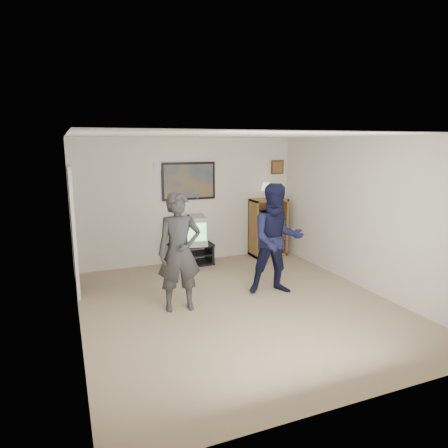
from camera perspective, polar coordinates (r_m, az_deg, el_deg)
room_shell at (r=6.06m, az=0.91°, el=0.58°), size 4.51×5.00×2.51m
media_stand at (r=8.01m, az=-4.71°, el=-4.35°), size 0.86×0.49×0.42m
crt_television at (r=7.88m, az=-5.10°, el=-0.92°), size 0.75×0.66×0.57m
bookshelf at (r=8.62m, az=6.31°, el=-0.47°), size 0.75×0.43×1.23m
table_lamp at (r=8.47m, az=6.05°, el=4.74°), size 0.22×0.22×0.35m
person_tall at (r=5.77m, az=-6.39°, el=-4.02°), size 0.67×0.48×1.73m
person_short at (r=6.42m, az=7.52°, el=-2.19°), size 1.01×0.88×1.78m
controller_left at (r=5.87m, az=-6.99°, el=-1.20°), size 0.08×0.14×0.04m
controller_right at (r=6.59m, az=6.95°, el=0.27°), size 0.07×0.13×0.04m
poster at (r=7.99m, az=-5.06°, el=6.12°), size 1.10×0.03×0.75m
air_vent at (r=7.83m, az=-9.00°, el=8.11°), size 0.28×0.02×0.14m
small_picture at (r=8.77m, az=7.62°, el=8.05°), size 0.30×0.03×0.30m
doorway at (r=6.88m, az=-20.82°, el=-0.98°), size 0.03×0.85×2.00m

